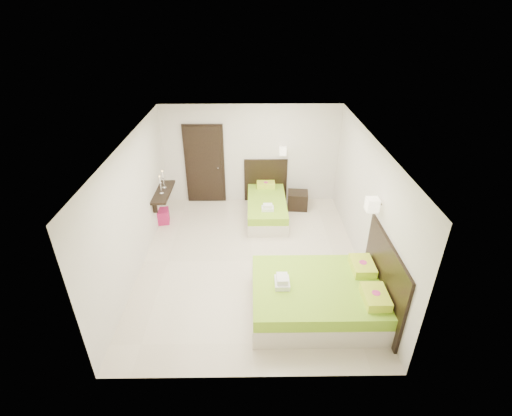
{
  "coord_description": "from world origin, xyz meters",
  "views": [
    {
      "loc": [
        0.02,
        -6.23,
        4.76
      ],
      "look_at": [
        0.1,
        0.3,
        1.1
      ],
      "focal_mm": 26.0,
      "sensor_mm": 36.0,
      "label": 1
    }
  ],
  "objects_px": {
    "bed_single": "(267,205)",
    "nightstand": "(298,200)",
    "ottoman": "(162,216)",
    "bed_double": "(322,296)"
  },
  "relations": [
    {
      "from": "bed_single",
      "to": "nightstand",
      "type": "distance_m",
      "value": 0.9
    },
    {
      "from": "bed_single",
      "to": "bed_double",
      "type": "bearing_deg",
      "value": -75.95
    },
    {
      "from": "nightstand",
      "to": "bed_double",
      "type": "bearing_deg",
      "value": -84.28
    },
    {
      "from": "bed_single",
      "to": "bed_double",
      "type": "distance_m",
      "value": 3.42
    },
    {
      "from": "bed_single",
      "to": "nightstand",
      "type": "xyz_separation_m",
      "value": [
        0.82,
        0.38,
        -0.06
      ]
    },
    {
      "from": "bed_single",
      "to": "nightstand",
      "type": "height_order",
      "value": "bed_single"
    },
    {
      "from": "bed_double",
      "to": "ottoman",
      "type": "xyz_separation_m",
      "value": [
        -3.4,
        3.0,
        -0.16
      ]
    },
    {
      "from": "bed_double",
      "to": "ottoman",
      "type": "height_order",
      "value": "bed_double"
    },
    {
      "from": "bed_single",
      "to": "bed_double",
      "type": "xyz_separation_m",
      "value": [
        0.83,
        -3.31,
        0.05
      ]
    },
    {
      "from": "bed_single",
      "to": "ottoman",
      "type": "relative_size",
      "value": 5.49
    }
  ]
}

